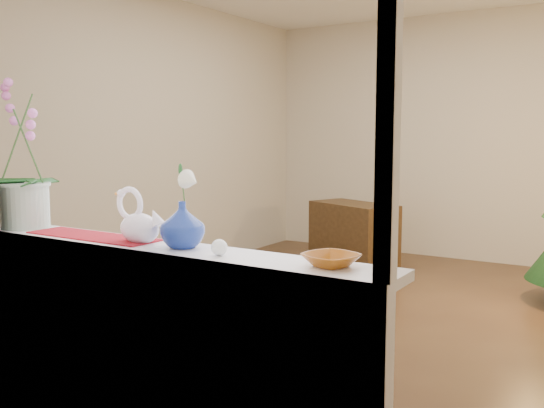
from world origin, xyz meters
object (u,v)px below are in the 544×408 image
(swan, at_px, (139,217))
(amber_dish, at_px, (331,261))
(paperweight, at_px, (219,247))
(side_table, at_px, (353,236))
(blue_vase, at_px, (182,221))
(orchid_pot, at_px, (22,153))

(swan, height_order, amber_dish, swan)
(paperweight, relative_size, side_table, 0.07)
(swan, distance_m, blue_vase, 0.23)
(amber_dish, bearing_deg, swan, -178.99)
(side_table, bearing_deg, paperweight, -50.09)
(swan, xyz_separation_m, paperweight, (0.46, -0.04, -0.08))
(swan, height_order, side_table, swan)
(paperweight, distance_m, amber_dish, 0.46)
(blue_vase, relative_size, paperweight, 3.48)
(blue_vase, bearing_deg, orchid_pot, -179.88)
(orchid_pot, distance_m, side_table, 3.90)
(orchid_pot, xyz_separation_m, paperweight, (1.26, -0.05, -0.34))
(blue_vase, xyz_separation_m, side_table, (-0.94, 3.78, -0.69))
(paperweight, relative_size, amber_dish, 0.40)
(swan, relative_size, blue_vase, 1.20)
(amber_dish, relative_size, side_table, 0.18)
(blue_vase, distance_m, side_table, 3.96)
(orchid_pot, height_order, swan, orchid_pot)
(orchid_pot, distance_m, swan, 0.84)
(orchid_pot, bearing_deg, amber_dish, 0.32)
(swan, bearing_deg, paperweight, 0.31)
(amber_dish, bearing_deg, paperweight, -172.78)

